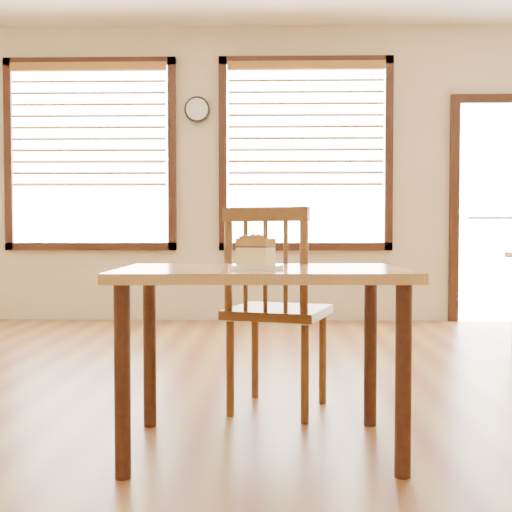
{
  "coord_description": "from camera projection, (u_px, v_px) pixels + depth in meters",
  "views": [
    {
      "loc": [
        -0.05,
        -2.57,
        0.89
      ],
      "look_at": [
        -0.11,
        -0.02,
        0.8
      ],
      "focal_mm": 45.0,
      "sensor_mm": 36.0,
      "label": 1
    }
  ],
  "objects": [
    {
      "name": "cafe_table_main",
      "position": [
        262.0,
        293.0,
        2.64
      ],
      "size": [
        1.19,
        0.81,
        0.75
      ],
      "rotation": [
        0.0,
        0.0,
        0.03
      ],
      "color": "tan",
      "rests_on": "ground"
    },
    {
      "name": "ground",
      "position": [
        284.0,
        453.0,
        2.6
      ],
      "size": [
        8.0,
        8.0,
        0.0
      ],
      "primitive_type": "plane",
      "color": "brown"
    },
    {
      "name": "cafe_chair_main",
      "position": [
        276.0,
        308.0,
        3.19
      ],
      "size": [
        0.58,
        0.58,
        1.03
      ],
      "rotation": [
        0.0,
        0.0,
        2.84
      ],
      "color": "brown",
      "rests_on": "ground"
    },
    {
      "name": "window_right",
      "position": [
        306.0,
        143.0,
        6.49
      ],
      "size": [
        1.76,
        0.1,
        1.96
      ],
      "color": "white",
      "rests_on": "room_shell"
    },
    {
      "name": "plate",
      "position": [
        256.0,
        267.0,
        2.52
      ],
      "size": [
        0.22,
        0.22,
        0.02
      ],
      "color": "white",
      "rests_on": "cafe_table_main"
    },
    {
      "name": "wall_clock",
      "position": [
        197.0,
        109.0,
        6.49
      ],
      "size": [
        0.26,
        0.05,
        0.26
      ],
      "color": "black",
      "rests_on": "room_shell"
    },
    {
      "name": "cake_slice",
      "position": [
        256.0,
        250.0,
        2.52
      ],
      "size": [
        0.16,
        0.14,
        0.12
      ],
      "rotation": [
        0.0,
        0.0,
        -0.41
      ],
      "color": "#E7D783",
      "rests_on": "plate"
    },
    {
      "name": "window_left",
      "position": [
        90.0,
        144.0,
        6.54
      ],
      "size": [
        1.76,
        0.1,
        1.96
      ],
      "color": "white",
      "rests_on": "room_shell"
    },
    {
      "name": "entry_door",
      "position": [
        503.0,
        204.0,
        6.48
      ],
      "size": [
        1.08,
        0.06,
        2.29
      ],
      "color": "white",
      "rests_on": "ground"
    }
  ]
}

